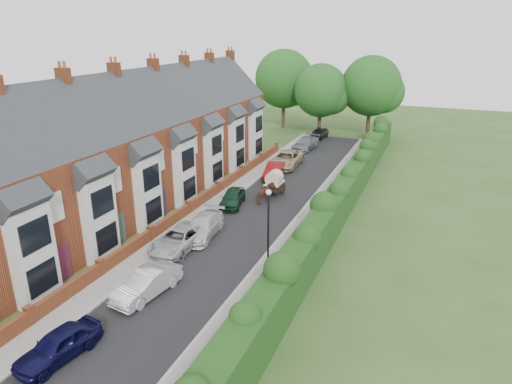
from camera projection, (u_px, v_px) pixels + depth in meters
ground at (182, 296)px, 24.34m from camera, size 140.00×140.00×0.00m
road at (252, 219)px, 34.10m from camera, size 6.00×58.00×0.02m
pavement_hedge_side at (305, 227)px, 32.64m from camera, size 2.20×58.00×0.12m
pavement_house_side at (206, 211)px, 35.45m from camera, size 1.70×58.00×0.12m
kerb_hedge_side at (291, 224)px, 33.01m from camera, size 0.18×58.00×0.13m
kerb_house_side at (216, 212)px, 35.16m from camera, size 0.18×58.00×0.13m
hedge at (331, 210)px, 31.48m from camera, size 2.10×58.00×2.85m
terrace_row at (124, 151)px, 35.36m from camera, size 9.05×40.50×11.50m
garden_wall_row at (188, 209)px, 34.79m from camera, size 0.35×40.35×1.10m
lamppost at (268, 221)px, 25.51m from camera, size 0.32×0.32×5.16m
tree_far_left at (323, 92)px, 58.26m from camera, size 7.14×6.80×9.29m
tree_far_right at (374, 88)px, 57.66m from camera, size 7.98×7.60×10.31m
tree_far_back at (287, 80)px, 62.67m from camera, size 8.40×8.00×10.82m
car_navy at (58, 345)px, 19.55m from camera, size 2.17×4.07×1.32m
car_silver_a at (147, 283)px, 24.20m from camera, size 2.10×4.42×1.40m
car_silver_b at (179, 239)px, 29.31m from camera, size 2.42×4.95×1.35m
car_white at (202, 227)px, 31.10m from camera, size 2.50×5.01×1.40m
car_green at (232, 198)px, 36.45m from camera, size 2.36×4.16×1.34m
car_red at (274, 170)px, 43.29m from camera, size 2.04×4.39×1.39m
car_beige at (286, 159)px, 46.66m from camera, size 2.85×5.72×1.56m
car_grey at (306, 144)px, 53.23m from camera, size 2.52×5.13×1.44m
car_black at (319, 133)px, 58.67m from camera, size 1.93×4.11×1.36m
horse at (266, 194)px, 36.87m from camera, size 1.21×2.05×1.63m
horse_cart at (274, 181)px, 38.54m from camera, size 1.36×3.01×2.17m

